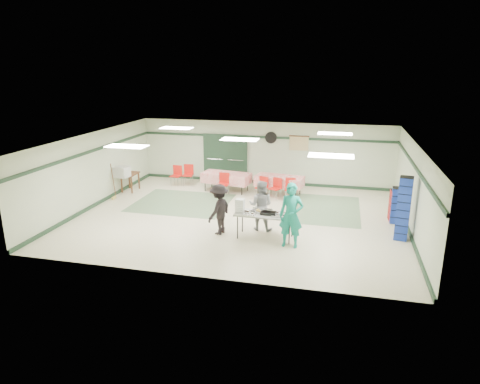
% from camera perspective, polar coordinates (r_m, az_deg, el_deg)
% --- Properties ---
extents(floor, '(11.00, 11.00, 0.00)m').
position_cam_1_polar(floor, '(14.76, -0.03, -3.29)').
color(floor, beige).
rests_on(floor, ground).
extents(ceiling, '(11.00, 11.00, 0.00)m').
position_cam_1_polar(ceiling, '(14.08, -0.04, 7.11)').
color(ceiling, white).
rests_on(ceiling, wall_back).
extents(wall_back, '(11.00, 0.00, 11.00)m').
position_cam_1_polar(wall_back, '(18.65, 3.22, 5.20)').
color(wall_back, '#B2BDA2').
rests_on(wall_back, floor).
extents(wall_front, '(11.00, 0.00, 11.00)m').
position_cam_1_polar(wall_front, '(10.24, -5.96, -4.45)').
color(wall_front, '#B2BDA2').
rests_on(wall_front, floor).
extents(wall_left, '(0.00, 9.00, 9.00)m').
position_cam_1_polar(wall_left, '(16.50, -18.97, 2.82)').
color(wall_left, '#B2BDA2').
rests_on(wall_left, floor).
extents(wall_right, '(0.00, 9.00, 9.00)m').
position_cam_1_polar(wall_right, '(14.16, 22.15, 0.33)').
color(wall_right, '#B2BDA2').
rests_on(wall_right, floor).
extents(trim_back, '(11.00, 0.06, 0.10)m').
position_cam_1_polar(trim_back, '(18.50, 3.24, 7.31)').
color(trim_back, '#1C3523').
rests_on(trim_back, wall_back).
extents(baseboard_back, '(11.00, 0.06, 0.12)m').
position_cam_1_polar(baseboard_back, '(18.92, 3.14, 1.35)').
color(baseboard_back, '#1C3523').
rests_on(baseboard_back, floor).
extents(trim_left, '(0.06, 9.00, 0.10)m').
position_cam_1_polar(trim_left, '(16.34, -19.11, 5.20)').
color(trim_left, '#1C3523').
rests_on(trim_left, wall_back).
extents(baseboard_left, '(0.06, 9.00, 0.12)m').
position_cam_1_polar(baseboard_left, '(16.82, -18.48, -1.45)').
color(baseboard_left, '#1C3523').
rests_on(baseboard_left, floor).
extents(trim_right, '(0.06, 9.00, 0.10)m').
position_cam_1_polar(trim_right, '(13.99, 22.33, 3.09)').
color(trim_right, '#1C3523').
rests_on(trim_right, wall_back).
extents(baseboard_right, '(0.06, 9.00, 0.12)m').
position_cam_1_polar(baseboard_right, '(14.54, 21.48, -4.55)').
color(baseboard_right, '#1C3523').
rests_on(baseboard_right, floor).
extents(green_patch_a, '(3.50, 3.00, 0.01)m').
position_cam_1_polar(green_patch_a, '(16.38, -7.74, -1.41)').
color(green_patch_a, '#5E7E5C').
rests_on(green_patch_a, floor).
extents(green_patch_b, '(2.50, 3.50, 0.01)m').
position_cam_1_polar(green_patch_b, '(15.82, 11.18, -2.23)').
color(green_patch_b, '#5E7E5C').
rests_on(green_patch_b, floor).
extents(double_door_left, '(0.90, 0.06, 2.10)m').
position_cam_1_polar(double_door_left, '(19.16, -3.33, 4.58)').
color(double_door_left, gray).
rests_on(double_door_left, floor).
extents(double_door_right, '(0.90, 0.06, 2.10)m').
position_cam_1_polar(double_door_right, '(18.91, -0.56, 4.45)').
color(double_door_right, gray).
rests_on(double_door_right, floor).
extents(door_frame, '(2.00, 0.03, 2.15)m').
position_cam_1_polar(door_frame, '(19.01, -1.99, 4.51)').
color(door_frame, '#1C3523').
rests_on(door_frame, floor).
extents(wall_fan, '(0.50, 0.10, 0.50)m').
position_cam_1_polar(wall_fan, '(18.42, 4.15, 7.25)').
color(wall_fan, black).
rests_on(wall_fan, wall_back).
extents(scroll_banner, '(0.80, 0.02, 0.60)m').
position_cam_1_polar(scroll_banner, '(18.30, 7.86, 6.44)').
color(scroll_banner, '#DAC588').
rests_on(scroll_banner, wall_back).
extents(serving_table, '(1.81, 0.77, 0.76)m').
position_cam_1_polar(serving_table, '(12.77, 3.38, -3.12)').
color(serving_table, '#B9BAB4').
rests_on(serving_table, floor).
extents(sheet_tray_right, '(0.61, 0.47, 0.02)m').
position_cam_1_polar(sheet_tray_right, '(12.64, 5.67, -3.11)').
color(sheet_tray_right, silver).
rests_on(sheet_tray_right, serving_table).
extents(sheet_tray_mid, '(0.62, 0.48, 0.02)m').
position_cam_1_polar(sheet_tray_mid, '(12.93, 2.84, -2.59)').
color(sheet_tray_mid, silver).
rests_on(sheet_tray_mid, serving_table).
extents(sheet_tray_left, '(0.64, 0.49, 0.02)m').
position_cam_1_polar(sheet_tray_left, '(12.74, 0.75, -2.86)').
color(sheet_tray_left, silver).
rests_on(sheet_tray_left, serving_table).
extents(baking_pan, '(0.47, 0.30, 0.08)m').
position_cam_1_polar(baking_pan, '(12.71, 3.82, -2.82)').
color(baking_pan, black).
rests_on(baking_pan, serving_table).
extents(foam_box_stack, '(0.26, 0.24, 0.41)m').
position_cam_1_polar(foam_box_stack, '(12.85, 0.00, -1.80)').
color(foam_box_stack, white).
rests_on(foam_box_stack, serving_table).
extents(volunteer_teal, '(0.71, 0.48, 1.88)m').
position_cam_1_polar(volunteer_teal, '(12.16, 6.83, -3.13)').
color(volunteer_teal, '#138979').
rests_on(volunteer_teal, floor).
extents(volunteer_grey, '(0.82, 0.66, 1.60)m').
position_cam_1_polar(volunteer_grey, '(13.38, 2.78, -1.81)').
color(volunteer_grey, gray).
rests_on(volunteer_grey, floor).
extents(volunteer_dark, '(0.85, 1.14, 1.57)m').
position_cam_1_polar(volunteer_dark, '(13.08, -2.81, -2.31)').
color(volunteer_dark, black).
rests_on(volunteer_dark, floor).
extents(dining_table_a, '(1.99, 1.14, 0.77)m').
position_cam_1_polar(dining_table_a, '(17.19, 5.25, 1.50)').
color(dining_table_a, red).
rests_on(dining_table_a, floor).
extents(dining_table_b, '(2.07, 1.14, 0.77)m').
position_cam_1_polar(dining_table_b, '(17.62, -1.84, 1.94)').
color(dining_table_b, red).
rests_on(dining_table_b, floor).
extents(chair_a, '(0.50, 0.50, 0.82)m').
position_cam_1_polar(chair_a, '(16.66, 4.85, 0.79)').
color(chair_a, red).
rests_on(chair_a, floor).
extents(chair_b, '(0.50, 0.50, 0.84)m').
position_cam_1_polar(chair_b, '(16.74, 3.03, 0.93)').
color(chair_b, red).
rests_on(chair_b, floor).
extents(chair_c, '(0.42, 0.42, 0.84)m').
position_cam_1_polar(chair_c, '(16.59, 6.72, 0.72)').
color(chair_c, red).
rests_on(chair_c, floor).
extents(chair_d, '(0.43, 0.43, 0.89)m').
position_cam_1_polar(chair_d, '(17.09, -2.16, 1.40)').
color(chair_d, red).
rests_on(chair_d, floor).
extents(chair_loose_a, '(0.46, 0.46, 0.90)m').
position_cam_1_polar(chair_loose_a, '(18.63, -6.91, 2.58)').
color(chair_loose_a, red).
rests_on(chair_loose_a, floor).
extents(chair_loose_b, '(0.45, 0.45, 0.88)m').
position_cam_1_polar(chair_loose_b, '(18.61, -8.44, 2.46)').
color(chair_loose_b, red).
rests_on(chair_loose_b, floor).
extents(crate_stack_blue_a, '(0.39, 0.39, 1.20)m').
position_cam_1_polar(crate_stack_blue_a, '(14.91, 20.19, -1.69)').
color(crate_stack_blue_a, '#1B36A4').
rests_on(crate_stack_blue_a, floor).
extents(crate_stack_red, '(0.44, 0.44, 1.06)m').
position_cam_1_polar(crate_stack_red, '(15.14, 20.08, -1.69)').
color(crate_stack_red, maroon).
rests_on(crate_stack_red, floor).
extents(crate_stack_blue_b, '(0.43, 0.43, 1.93)m').
position_cam_1_polar(crate_stack_blue_b, '(13.44, 20.97, -2.08)').
color(crate_stack_blue_b, '#1B36A4').
rests_on(crate_stack_blue_b, floor).
extents(printer_table, '(0.57, 0.86, 0.74)m').
position_cam_1_polar(printer_table, '(18.19, -14.46, 2.09)').
color(printer_table, brown).
rests_on(printer_table, floor).
extents(office_printer, '(0.58, 0.52, 0.42)m').
position_cam_1_polar(office_printer, '(17.58, -15.48, 2.61)').
color(office_printer, '#AAA9A5').
rests_on(office_printer, printer_table).
extents(broom, '(0.08, 0.23, 1.41)m').
position_cam_1_polar(broom, '(17.20, -16.55, 1.46)').
color(broom, brown).
rests_on(broom, floor).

